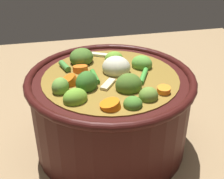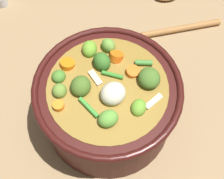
{
  "view_description": "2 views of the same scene",
  "coord_description": "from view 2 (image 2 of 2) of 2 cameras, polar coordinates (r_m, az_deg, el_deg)",
  "views": [
    {
      "loc": [
        -0.42,
        0.09,
        0.36
      ],
      "look_at": [
        -0.02,
        0.0,
        0.12
      ],
      "focal_mm": 47.86,
      "sensor_mm": 36.0,
      "label": 1
    },
    {
      "loc": [
        0.11,
        -0.27,
        0.65
      ],
      "look_at": [
        0.01,
        0.0,
        0.13
      ],
      "focal_mm": 52.3,
      "sensor_mm": 36.0,
      "label": 2
    }
  ],
  "objects": [
    {
      "name": "wooden_spoon",
      "position": [
        0.89,
        10.57,
        13.71
      ],
      "size": [
        0.2,
        0.2,
        0.02
      ],
      "color": "#9B6837",
      "rests_on": "ground_plane"
    },
    {
      "name": "cooking_pot",
      "position": [
        0.64,
        -0.72,
        -2.25
      ],
      "size": [
        0.28,
        0.28,
        0.16
      ],
      "color": "#38110F",
      "rests_on": "ground_plane"
    },
    {
      "name": "ground_plane",
      "position": [
        0.71,
        -0.65,
        -4.96
      ],
      "size": [
        1.1,
        1.1,
        0.0
      ],
      "primitive_type": "plane",
      "color": "#8C704C"
    }
  ]
}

